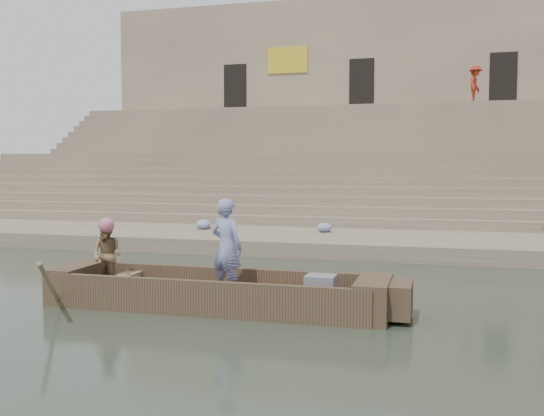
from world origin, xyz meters
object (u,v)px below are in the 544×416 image
at_px(pedestrian, 475,84).
at_px(standing_man, 227,247).
at_px(rowing_man, 107,255).
at_px(television, 320,288).
at_px(main_rowboat, 216,301).

bearing_deg(pedestrian, standing_man, -178.32).
height_order(standing_man, rowing_man, standing_man).
relative_size(standing_man, television, 3.43).
distance_m(standing_man, television, 1.63).
xyz_separation_m(main_rowboat, television, (1.72, 0.00, 0.31)).
relative_size(main_rowboat, standing_man, 3.17).
bearing_deg(main_rowboat, standing_man, -5.85).
xyz_separation_m(main_rowboat, standing_man, (0.20, -0.02, 0.90)).
relative_size(television, pedestrian, 0.26).
distance_m(standing_man, pedestrian, 22.19).
relative_size(standing_man, pedestrian, 0.90).
height_order(main_rowboat, television, television).
bearing_deg(rowing_man, pedestrian, 76.75).
distance_m(rowing_man, television, 3.71).
bearing_deg(standing_man, pedestrian, -83.27).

